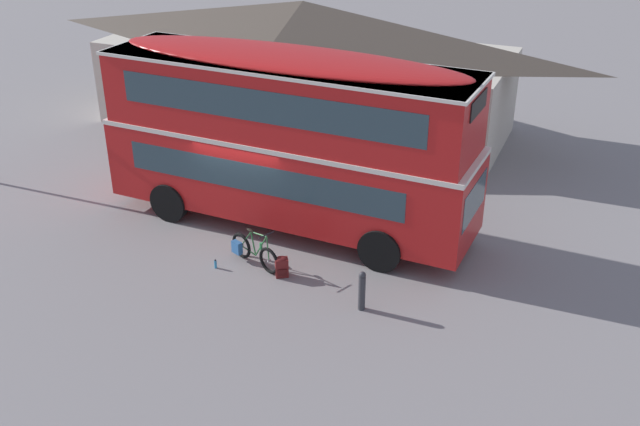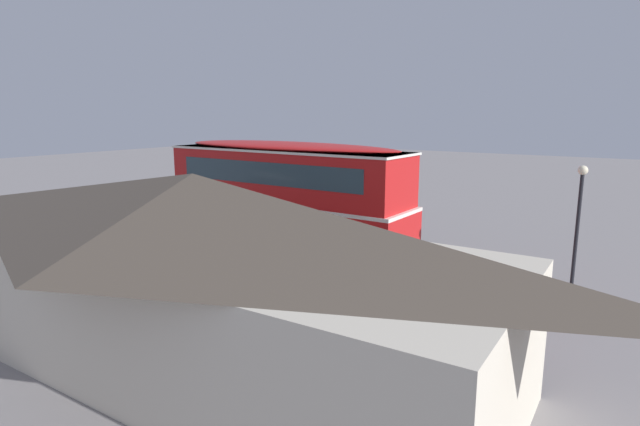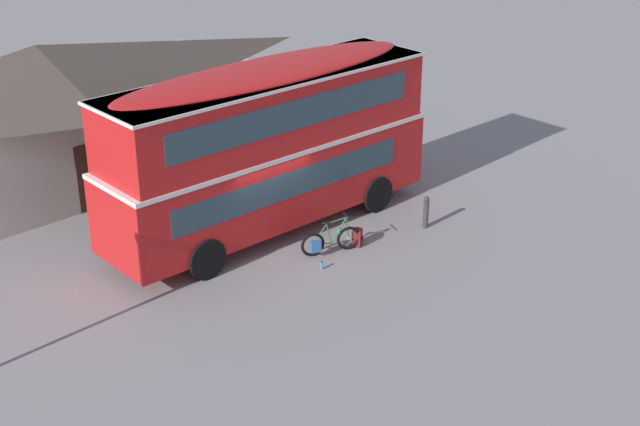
{
  "view_description": "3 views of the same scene",
  "coord_description": "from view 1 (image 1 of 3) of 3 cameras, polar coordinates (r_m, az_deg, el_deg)",
  "views": [
    {
      "loc": [
        8.75,
        -15.33,
        9.29
      ],
      "look_at": [
        2.47,
        -1.02,
        1.37
      ],
      "focal_mm": 40.88,
      "sensor_mm": 36.0,
      "label": 1
    },
    {
      "loc": [
        -10.67,
        15.72,
        5.86
      ],
      "look_at": [
        0.57,
        -1.34,
        1.82
      ],
      "focal_mm": 28.71,
      "sensor_mm": 36.0,
      "label": 2
    },
    {
      "loc": [
        -14.0,
        -17.16,
        11.11
      ],
      "look_at": [
        0.71,
        -1.73,
        1.28
      ],
      "focal_mm": 50.01,
      "sensor_mm": 36.0,
      "label": 3
    }
  ],
  "objects": [
    {
      "name": "double_decker_bus",
      "position": [
        18.88,
        -2.52,
        6.24
      ],
      "size": [
        10.04,
        2.85,
        4.79
      ],
      "color": "black",
      "rests_on": "ground"
    },
    {
      "name": "kerb_bollard",
      "position": [
        16.2,
        3.3,
        -6.05
      ],
      "size": [
        0.16,
        0.16,
        0.97
      ],
      "color": "#333338",
      "rests_on": "ground"
    },
    {
      "name": "water_bottle_blue_sports",
      "position": [
        18.06,
        -8.18,
        -3.98
      ],
      "size": [
        0.07,
        0.07,
        0.23
      ],
      "color": "#338CBF",
      "rests_on": "ground"
    },
    {
      "name": "pub_building",
      "position": [
        26.46,
        -1.29,
        11.57
      ],
      "size": [
        14.82,
        5.86,
        4.52
      ],
      "color": "beige",
      "rests_on": "ground"
    },
    {
      "name": "touring_bicycle",
      "position": [
        17.97,
        -5.29,
        -3.0
      ],
      "size": [
        1.63,
        0.74,
        1.04
      ],
      "color": "black",
      "rests_on": "ground"
    },
    {
      "name": "backpack_on_ground",
      "position": [
        17.5,
        -3.01,
        -4.18
      ],
      "size": [
        0.38,
        0.36,
        0.53
      ],
      "color": "maroon",
      "rests_on": "ground"
    },
    {
      "name": "ground_plane",
      "position": [
        19.94,
        -5.32,
        -1.02
      ],
      "size": [
        120.0,
        120.0,
        0.0
      ],
      "primitive_type": "plane",
      "color": "gray"
    }
  ]
}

